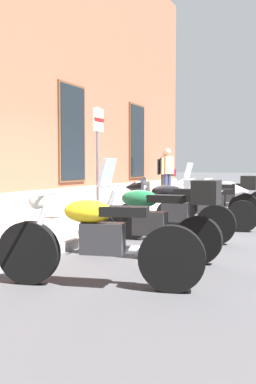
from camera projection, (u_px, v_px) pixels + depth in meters
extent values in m
plane|color=#38383A|center=(129.00, 232.00, 8.24)|extent=(140.00, 140.00, 0.00)
cube|color=gray|center=(71.00, 224.00, 8.79)|extent=(26.40, 2.60, 0.14)
cube|color=gray|center=(22.00, 208.00, 9.31)|extent=(20.40, 0.10, 0.70)
cube|color=#513823|center=(72.00, 133.00, 11.05)|extent=(1.22, 0.06, 2.52)
cube|color=black|center=(73.00, 133.00, 11.04)|extent=(1.10, 0.03, 2.40)
cube|color=#513823|center=(137.00, 141.00, 14.73)|extent=(1.22, 0.06, 2.52)
cube|color=black|center=(137.00, 141.00, 14.72)|extent=(1.10, 0.03, 2.40)
cylinder|color=black|center=(29.00, 253.00, 4.58)|extent=(0.28, 0.68, 0.67)
cylinder|color=black|center=(172.00, 259.00, 4.28)|extent=(0.28, 0.68, 0.67)
cylinder|color=silver|center=(37.00, 229.00, 4.54)|extent=(0.14, 0.32, 0.63)
cube|color=#28282B|center=(103.00, 238.00, 4.41)|extent=(0.32, 0.48, 0.32)
ellipsoid|color=gold|center=(88.00, 211.00, 4.42)|extent=(0.38, 0.57, 0.24)
cube|color=black|center=(124.00, 211.00, 4.35)|extent=(0.33, 0.52, 0.10)
cylinder|color=silver|center=(44.00, 194.00, 4.50)|extent=(0.61, 0.18, 0.04)
cylinder|color=silver|center=(133.00, 250.00, 4.48)|extent=(0.20, 0.46, 0.09)
sphere|color=silver|center=(37.00, 201.00, 4.52)|extent=(0.18, 0.18, 0.18)
cylinder|color=black|center=(100.00, 233.00, 6.06)|extent=(0.15, 0.63, 0.62)
cylinder|color=black|center=(198.00, 240.00, 5.52)|extent=(0.15, 0.63, 0.62)
cylinder|color=silver|center=(106.00, 214.00, 6.01)|extent=(0.08, 0.33, 0.68)
cube|color=#28282B|center=(150.00, 223.00, 5.76)|extent=(0.24, 0.45, 0.32)
ellipsoid|color=#195633|center=(140.00, 199.00, 5.80)|extent=(0.28, 0.53, 0.24)
cube|color=black|center=(167.00, 199.00, 5.65)|extent=(0.24, 0.49, 0.10)
cylinder|color=silver|center=(111.00, 186.00, 5.95)|extent=(0.62, 0.06, 0.04)
cylinder|color=silver|center=(174.00, 233.00, 5.76)|extent=(0.11, 0.45, 0.09)
cube|color=#B2BCC6|center=(107.00, 172.00, 5.96)|extent=(0.37, 0.16, 0.40)
cube|color=black|center=(206.00, 192.00, 5.44)|extent=(0.37, 0.34, 0.30)
cylinder|color=black|center=(132.00, 221.00, 7.35)|extent=(0.19, 0.65, 0.64)
cylinder|color=black|center=(216.00, 225.00, 6.89)|extent=(0.19, 0.65, 0.64)
cylinder|color=silver|center=(137.00, 205.00, 7.30)|extent=(0.11, 0.33, 0.68)
cube|color=#28282B|center=(175.00, 212.00, 7.09)|extent=(0.27, 0.46, 0.32)
ellipsoid|color=black|center=(167.00, 192.00, 7.12)|extent=(0.32, 0.55, 0.24)
cube|color=black|center=(189.00, 192.00, 7.00)|extent=(0.27, 0.50, 0.10)
cylinder|color=silver|center=(142.00, 182.00, 7.25)|extent=(0.62, 0.10, 0.04)
cylinder|color=silver|center=(195.00, 220.00, 7.12)|extent=(0.14, 0.46, 0.09)
cone|color=black|center=(135.00, 187.00, 7.30)|extent=(0.40, 0.38, 0.36)
cone|color=black|center=(215.00, 191.00, 6.86)|extent=(0.27, 0.28, 0.24)
cylinder|color=black|center=(171.00, 215.00, 8.45)|extent=(0.27, 0.61, 0.60)
cylinder|color=black|center=(243.00, 216.00, 8.19)|extent=(0.27, 0.61, 0.60)
cylinder|color=silver|center=(176.00, 202.00, 8.42)|extent=(0.14, 0.32, 0.63)
cube|color=#28282B|center=(209.00, 206.00, 8.30)|extent=(0.32, 0.48, 0.32)
ellipsoid|color=silver|center=(201.00, 192.00, 8.31)|extent=(0.38, 0.57, 0.24)
cube|color=black|center=(222.00, 192.00, 8.24)|extent=(0.33, 0.52, 0.10)
cylinder|color=silver|center=(181.00, 183.00, 8.38)|extent=(0.61, 0.19, 0.04)
cylinder|color=silver|center=(225.00, 212.00, 8.37)|extent=(0.20, 0.46, 0.09)
cone|color=silver|center=(174.00, 188.00, 8.41)|extent=(0.43, 0.42, 0.36)
cone|color=silver|center=(242.00, 191.00, 8.17)|extent=(0.30, 0.31, 0.24)
cylinder|color=black|center=(183.00, 206.00, 9.90)|extent=(0.13, 0.67, 0.67)
cylinder|color=black|center=(244.00, 208.00, 9.34)|extent=(0.13, 0.67, 0.67)
cylinder|color=silver|center=(187.00, 195.00, 9.84)|extent=(0.08, 0.31, 0.63)
cube|color=#28282B|center=(215.00, 199.00, 9.59)|extent=(0.23, 0.44, 0.32)
ellipsoid|color=#B7BABF|center=(208.00, 187.00, 9.63)|extent=(0.27, 0.53, 0.24)
cube|color=black|center=(225.00, 187.00, 9.48)|extent=(0.23, 0.48, 0.10)
cylinder|color=silver|center=(191.00, 179.00, 9.79)|extent=(0.62, 0.05, 0.04)
cylinder|color=silver|center=(229.00, 205.00, 9.58)|extent=(0.10, 0.45, 0.09)
cube|color=#B2BCC6|center=(188.00, 171.00, 9.80)|extent=(0.36, 0.15, 0.40)
cube|color=black|center=(249.00, 183.00, 9.26)|extent=(0.37, 0.33, 0.30)
cylinder|color=black|center=(203.00, 202.00, 11.19)|extent=(0.17, 0.65, 0.64)
cylinder|color=silver|center=(207.00, 193.00, 11.14)|extent=(0.09, 0.31, 0.61)
cube|color=#28282B|center=(233.00, 196.00, 10.90)|extent=(0.25, 0.46, 0.32)
ellipsoid|color=slate|center=(227.00, 186.00, 10.94)|extent=(0.30, 0.54, 0.24)
cube|color=black|center=(242.00, 186.00, 10.81)|extent=(0.26, 0.50, 0.10)
cylinder|color=silver|center=(210.00, 179.00, 11.09)|extent=(0.62, 0.08, 0.04)
cylinder|color=silver|center=(245.00, 201.00, 10.92)|extent=(0.12, 0.46, 0.09)
sphere|color=silver|center=(207.00, 182.00, 11.12)|extent=(0.18, 0.18, 0.18)
cylinder|color=#2D3351|center=(166.00, 187.00, 14.35)|extent=(0.14, 0.14, 0.84)
cylinder|color=#2D3351|center=(169.00, 186.00, 14.47)|extent=(0.14, 0.14, 0.84)
cube|color=tan|center=(167.00, 165.00, 14.37)|extent=(0.45, 0.33, 0.59)
sphere|color=tan|center=(168.00, 152.00, 14.34)|extent=(0.23, 0.23, 0.23)
cylinder|color=tan|center=(162.00, 166.00, 14.20)|extent=(0.09, 0.09, 0.57)
cylinder|color=tan|center=(172.00, 166.00, 14.54)|extent=(0.09, 0.09, 0.57)
cube|color=maroon|center=(173.00, 172.00, 14.62)|extent=(0.12, 0.14, 0.24)
cylinder|color=#38332D|center=(163.00, 186.00, 15.19)|extent=(0.14, 0.14, 0.81)
cylinder|color=#38332D|center=(168.00, 186.00, 15.20)|extent=(0.14, 0.14, 0.81)
cube|color=black|center=(166.00, 166.00, 15.15)|extent=(0.37, 0.45, 0.58)
sphere|color=tan|center=(166.00, 154.00, 15.12)|extent=(0.22, 0.22, 0.22)
cylinder|color=black|center=(159.00, 167.00, 15.14)|extent=(0.09, 0.09, 0.55)
cylinder|color=black|center=(173.00, 167.00, 15.17)|extent=(0.09, 0.09, 0.55)
cube|color=black|center=(174.00, 173.00, 15.21)|extent=(0.14, 0.13, 0.24)
cylinder|color=#4C4C51|center=(98.00, 165.00, 8.40)|extent=(0.06, 0.06, 2.26)
cube|color=white|center=(98.00, 120.00, 8.34)|extent=(0.36, 0.03, 0.44)
cube|color=red|center=(99.00, 120.00, 8.33)|extent=(0.36, 0.01, 0.08)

